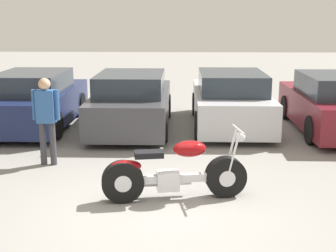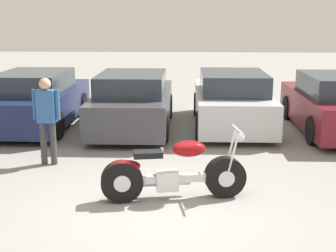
{
  "view_description": "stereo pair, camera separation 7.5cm",
  "coord_description": "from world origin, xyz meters",
  "px_view_note": "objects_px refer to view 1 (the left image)",
  "views": [
    {
      "loc": [
        0.31,
        -6.42,
        2.82
      ],
      "look_at": [
        0.06,
        1.82,
        0.85
      ],
      "focal_mm": 50.0,
      "sensor_mm": 36.0,
      "label": 1
    },
    {
      "loc": [
        0.39,
        -6.42,
        2.82
      ],
      "look_at": [
        0.06,
        1.82,
        0.85
      ],
      "focal_mm": 50.0,
      "sensor_mm": 36.0,
      "label": 2
    }
  ],
  "objects_px": {
    "motorcycle": "(173,173)",
    "parked_car_maroon": "(333,104)",
    "parked_car_silver": "(230,101)",
    "parked_car_navy": "(36,101)",
    "person_standing": "(46,114)",
    "parked_car_dark_grey": "(132,103)"
  },
  "relations": [
    {
      "from": "parked_car_silver",
      "to": "parked_car_maroon",
      "type": "distance_m",
      "value": 2.52
    },
    {
      "from": "person_standing",
      "to": "parked_car_silver",
      "type": "bearing_deg",
      "value": 40.7
    },
    {
      "from": "parked_car_maroon",
      "to": "person_standing",
      "type": "xyz_separation_m",
      "value": [
        -6.28,
        -2.87,
        0.33
      ]
    },
    {
      "from": "motorcycle",
      "to": "parked_car_maroon",
      "type": "xyz_separation_m",
      "value": [
        3.86,
        4.53,
        0.25
      ]
    },
    {
      "from": "parked_car_silver",
      "to": "person_standing",
      "type": "xyz_separation_m",
      "value": [
        -3.79,
        -3.26,
        0.33
      ]
    },
    {
      "from": "parked_car_navy",
      "to": "parked_car_maroon",
      "type": "relative_size",
      "value": 1.0
    },
    {
      "from": "parked_car_navy",
      "to": "parked_car_silver",
      "type": "xyz_separation_m",
      "value": [
        4.98,
        0.12,
        0.0
      ]
    },
    {
      "from": "motorcycle",
      "to": "person_standing",
      "type": "xyz_separation_m",
      "value": [
        -2.43,
        1.66,
        0.58
      ]
    },
    {
      "from": "parked_car_dark_grey",
      "to": "parked_car_silver",
      "type": "bearing_deg",
      "value": 6.58
    },
    {
      "from": "parked_car_dark_grey",
      "to": "person_standing",
      "type": "bearing_deg",
      "value": -113.65
    },
    {
      "from": "motorcycle",
      "to": "parked_car_dark_grey",
      "type": "distance_m",
      "value": 4.77
    },
    {
      "from": "motorcycle",
      "to": "parked_car_navy",
      "type": "xyz_separation_m",
      "value": [
        -3.62,
        4.8,
        0.25
      ]
    },
    {
      "from": "person_standing",
      "to": "parked_car_navy",
      "type": "bearing_deg",
      "value": 110.7
    },
    {
      "from": "parked_car_navy",
      "to": "person_standing",
      "type": "distance_m",
      "value": 3.37
    },
    {
      "from": "motorcycle",
      "to": "parked_car_silver",
      "type": "bearing_deg",
      "value": 74.49
    },
    {
      "from": "parked_car_maroon",
      "to": "parked_car_navy",
      "type": "bearing_deg",
      "value": 177.94
    },
    {
      "from": "parked_car_silver",
      "to": "parked_car_navy",
      "type": "bearing_deg",
      "value": -178.59
    },
    {
      "from": "person_standing",
      "to": "motorcycle",
      "type": "bearing_deg",
      "value": -34.27
    },
    {
      "from": "motorcycle",
      "to": "parked_car_dark_grey",
      "type": "relative_size",
      "value": 0.53
    },
    {
      "from": "motorcycle",
      "to": "parked_car_maroon",
      "type": "bearing_deg",
      "value": 49.58
    },
    {
      "from": "person_standing",
      "to": "parked_car_maroon",
      "type": "bearing_deg",
      "value": 24.56
    },
    {
      "from": "parked_car_navy",
      "to": "parked_car_maroon",
      "type": "height_order",
      "value": "same"
    }
  ]
}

